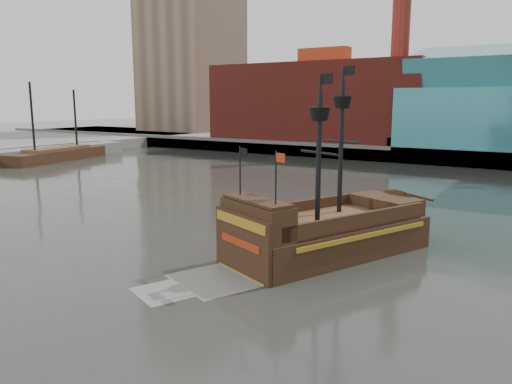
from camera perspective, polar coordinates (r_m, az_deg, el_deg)
The scene contains 7 objects.
ground at distance 29.21m, azimuth -14.53°, elevation -9.99°, with size 400.00×400.00×0.00m, color #262823.
promenade_far at distance 112.62m, azimuth 22.22°, elevation 5.04°, with size 220.00×60.00×2.00m, color slate.
seawall at distance 83.87m, azimuth 18.47°, elevation 3.90°, with size 220.00×1.00×2.60m, color #4C4C49.
pier at distance 92.54m, azimuth -25.58°, elevation 3.79°, with size 6.00×40.00×2.00m, color slate.
skyline at distance 105.08m, azimuth 25.26°, elevation 17.40°, with size 149.00×45.00×62.00m.
pirate_ship at distance 33.21m, azimuth 8.00°, elevation -5.11°, with size 11.53×18.21×13.14m.
docked_vessel at distance 91.15m, azimuth -21.73°, elevation 3.89°, with size 8.62×20.38×13.52m.
Camera 1 is at (20.36, -18.40, 10.00)m, focal length 35.00 mm.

